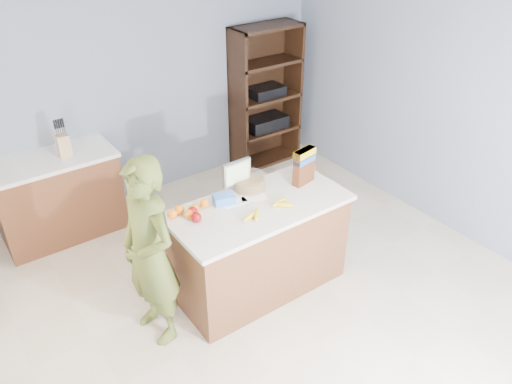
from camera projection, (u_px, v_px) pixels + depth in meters
floor at (279, 303)px, 4.48m from camera, size 4.50×5.00×0.02m
walls at (284, 136)px, 3.62m from camera, size 4.52×5.02×2.51m
counter_peninsula at (259, 250)px, 4.47m from camera, size 1.56×0.76×0.90m
back_cabinet at (59, 197)px, 5.18m from camera, size 1.24×0.62×0.90m
shelving_unit at (263, 99)px, 6.43m from camera, size 0.90×0.40×1.80m
person at (150, 254)px, 3.80m from camera, size 0.47×0.64×1.61m
knife_block at (63, 145)px, 4.93m from camera, size 0.12×0.10×0.31m
envelopes at (244, 200)px, 4.28m from camera, size 0.42×0.19×0.00m
bananas at (268, 209)px, 4.12m from camera, size 0.51×0.18×0.04m
apples at (195, 215)px, 4.01m from camera, size 0.10×0.17×0.09m
oranges at (189, 210)px, 4.08m from camera, size 0.37×0.18×0.08m
blue_carton at (224, 199)px, 4.22m from camera, size 0.20×0.16×0.08m
salad_bowl at (249, 183)px, 4.42m from camera, size 0.30×0.30×0.13m
tv at (237, 174)px, 4.35m from camera, size 0.28×0.12×0.28m
cereal_box at (304, 164)px, 4.43m from camera, size 0.23×0.12×0.33m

